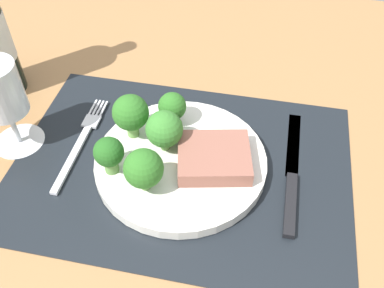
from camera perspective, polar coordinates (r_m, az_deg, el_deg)
name	(u,v)px	position (r cm, az deg, el deg)	size (l,w,h in cm)	color
ground_plane	(181,174)	(62.72, -1.45, -3.93)	(140.00, 110.00, 3.00)	#996D42
placemat	(181,166)	(61.45, -1.47, -2.95)	(47.50, 34.10, 0.30)	black
plate	(181,162)	(60.73, -1.49, -2.37)	(24.06, 24.06, 1.60)	silver
steak	(213,160)	(58.41, 2.85, -2.10)	(9.78, 8.47, 2.34)	#8C5647
broccoli_near_steak	(144,169)	(54.30, -6.42, -3.27)	(5.16, 5.16, 6.37)	#5B8942
broccoli_back_left	(164,129)	(58.97, -3.68, 1.95)	(5.20, 5.20, 6.30)	#5B8942
broccoli_front_edge	(172,107)	(63.18, -2.63, 4.95)	(4.17, 4.17, 5.20)	#6B994C
broccoli_near_fork	(131,113)	(60.98, -8.11, 4.04)	(5.19, 5.19, 6.92)	#6B994C
broccoli_center	(109,153)	(57.18, -10.92, -1.21)	(4.04, 4.04, 5.67)	#5B8942
fork	(81,141)	(66.26, -14.47, 0.34)	(2.40, 19.20, 0.50)	silver
knife	(292,178)	(61.00, 13.05, -4.46)	(1.80, 23.00, 0.80)	black
wine_glass	(1,94)	(64.19, -23.89, 6.06)	(7.36, 7.36, 13.89)	silver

